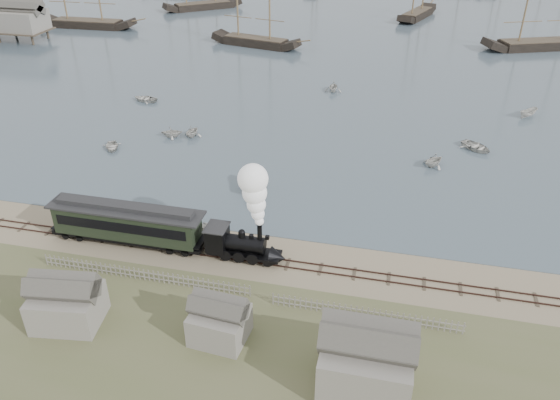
# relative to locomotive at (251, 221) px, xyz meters

# --- Properties ---
(ground) EXTENTS (600.00, 600.00, 0.00)m
(ground) POSITION_rel_locomotive_xyz_m (-1.72, 2.00, -4.21)
(ground) COLOR tan
(ground) RESTS_ON ground
(rail_track) EXTENTS (120.00, 1.80, 0.16)m
(rail_track) POSITION_rel_locomotive_xyz_m (-1.72, 0.00, -4.17)
(rail_track) COLOR #39241F
(rail_track) RESTS_ON ground
(picket_fence_west) EXTENTS (19.00, 0.10, 1.20)m
(picket_fence_west) POSITION_rel_locomotive_xyz_m (-8.22, -5.00, -4.21)
(picket_fence_west) COLOR gray
(picket_fence_west) RESTS_ON ground
(picket_fence_east) EXTENTS (15.00, 0.10, 1.20)m
(picket_fence_east) POSITION_rel_locomotive_xyz_m (10.78, -5.50, -4.21)
(picket_fence_east) COLOR gray
(picket_fence_east) RESTS_ON ground
(shed_left) EXTENTS (5.00, 4.00, 4.10)m
(shed_left) POSITION_rel_locomotive_xyz_m (-11.72, -11.00, -4.21)
(shed_left) COLOR gray
(shed_left) RESTS_ON ground
(shed_mid) EXTENTS (4.00, 3.50, 3.60)m
(shed_mid) POSITION_rel_locomotive_xyz_m (0.28, -10.00, -4.21)
(shed_mid) COLOR gray
(shed_mid) RESTS_ON ground
(shed_right) EXTENTS (6.00, 5.00, 5.10)m
(shed_right) POSITION_rel_locomotive_xyz_m (11.28, -12.00, -4.21)
(shed_right) COLOR gray
(shed_right) RESTS_ON ground
(locomotive) EXTENTS (7.32, 2.73, 9.12)m
(locomotive) POSITION_rel_locomotive_xyz_m (0.00, 0.00, 0.00)
(locomotive) COLOR black
(locomotive) RESTS_ON ground
(passenger_coach) EXTENTS (14.95, 2.88, 3.63)m
(passenger_coach) POSITION_rel_locomotive_xyz_m (-12.14, 0.00, -1.93)
(passenger_coach) COLOR black
(passenger_coach) RESTS_ON ground
(beached_dinghy) EXTENTS (2.98, 4.03, 0.81)m
(beached_dinghy) POSITION_rel_locomotive_xyz_m (-5.18, 3.22, -3.81)
(beached_dinghy) COLOR beige
(beached_dinghy) RESTS_ON ground
(rowboat_0) EXTENTS (4.01, 3.64, 0.68)m
(rowboat_0) POSITION_rel_locomotive_xyz_m (-23.90, 18.53, -3.81)
(rowboat_0) COLOR beige
(rowboat_0) RESTS_ON harbor_water
(rowboat_1) EXTENTS (3.13, 3.40, 1.50)m
(rowboat_1) POSITION_rel_locomotive_xyz_m (-17.88, 23.78, -3.41)
(rowboat_1) COLOR beige
(rowboat_1) RESTS_ON harbor_water
(rowboat_2) EXTENTS (4.32, 2.74, 1.56)m
(rowboat_2) POSITION_rel_locomotive_xyz_m (-3.80, 12.22, -3.37)
(rowboat_2) COLOR beige
(rowboat_2) RESTS_ON harbor_water
(rowboat_3) EXTENTS (5.09, 5.15, 0.88)m
(rowboat_3) POSITION_rel_locomotive_xyz_m (21.52, 28.94, -3.72)
(rowboat_3) COLOR beige
(rowboat_3) RESTS_ON harbor_water
(rowboat_4) EXTENTS (4.06, 4.02, 1.62)m
(rowboat_4) POSITION_rel_locomotive_xyz_m (16.14, 22.94, -3.34)
(rowboat_4) COLOR beige
(rowboat_4) RESTS_ON harbor_water
(rowboat_5) EXTENTS (3.09, 3.24, 1.26)m
(rowboat_5) POSITION_rel_locomotive_xyz_m (29.68, 42.32, -3.53)
(rowboat_5) COLOR beige
(rowboat_5) RESTS_ON harbor_water
(rowboat_6) EXTENTS (3.48, 4.40, 0.82)m
(rowboat_6) POSITION_rel_locomotive_xyz_m (-27.38, 35.70, -3.74)
(rowboat_6) COLOR beige
(rowboat_6) RESTS_ON harbor_water
(rowboat_7) EXTENTS (3.21, 2.77, 1.68)m
(rowboat_7) POSITION_rel_locomotive_xyz_m (0.51, 46.77, -3.31)
(rowboat_7) COLOR beige
(rowboat_7) RESTS_ON harbor_water
(rowboat_8) EXTENTS (3.30, 2.96, 1.55)m
(rowboat_8) POSITION_rel_locomotive_xyz_m (-15.30, 24.58, -3.38)
(rowboat_8) COLOR beige
(rowboat_8) RESTS_ON harbor_water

